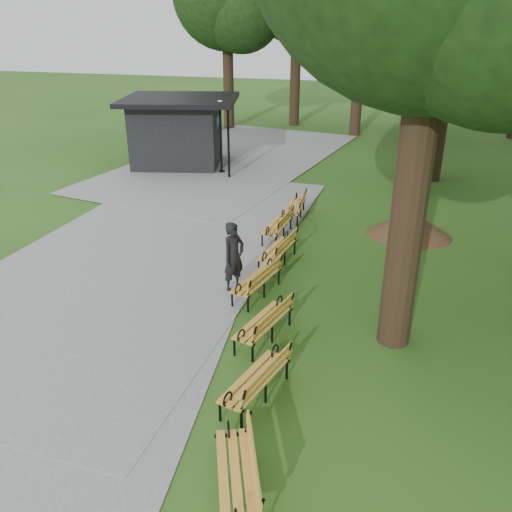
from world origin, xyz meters
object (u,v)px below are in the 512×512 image
(bench_0, at_px, (236,475))
(bench_4, at_px, (278,250))
(dirt_mound, at_px, (410,223))
(bench_5, at_px, (277,225))
(bench_1, at_px, (255,379))
(bench_2, at_px, (263,322))
(bench_6, at_px, (294,206))
(lamp_post, at_px, (220,122))
(kiosk, at_px, (177,131))
(person, at_px, (234,257))
(bench_3, at_px, (256,280))

(bench_0, relative_size, bench_4, 1.00)
(dirt_mound, bearing_deg, bench_4, -138.12)
(bench_5, bearing_deg, bench_1, 14.29)
(bench_4, bearing_deg, bench_2, 17.55)
(dirt_mound, bearing_deg, bench_6, 172.01)
(bench_0, relative_size, bench_5, 1.00)
(lamp_post, distance_m, bench_4, 9.98)
(kiosk, distance_m, bench_6, 8.96)
(bench_0, xyz_separation_m, bench_1, (-0.32, 2.20, 0.00))
(bench_5, bearing_deg, lamp_post, -144.61)
(person, bearing_deg, kiosk, 55.35)
(bench_0, relative_size, bench_1, 1.00)
(lamp_post, bearing_deg, dirt_mound, -33.23)
(bench_0, height_order, bench_1, same)
(bench_1, bearing_deg, bench_2, -153.94)
(dirt_mound, height_order, bench_4, bench_4)
(lamp_post, distance_m, bench_5, 8.20)
(dirt_mound, bearing_deg, kiosk, 149.68)
(bench_6, bearing_deg, person, -7.62)
(bench_0, distance_m, bench_5, 9.99)
(bench_3, distance_m, bench_6, 5.76)
(person, bearing_deg, bench_0, -136.18)
(bench_2, bearing_deg, bench_0, 24.48)
(dirt_mound, height_order, bench_5, bench_5)
(bench_2, height_order, bench_5, same)
(kiosk, xyz_separation_m, bench_0, (8.41, -17.48, -1.13))
(bench_3, relative_size, bench_6, 1.00)
(bench_0, relative_size, bench_2, 1.00)
(person, bearing_deg, bench_2, -121.26)
(person, height_order, dirt_mound, person)
(lamp_post, height_order, dirt_mound, lamp_post)
(lamp_post, xyz_separation_m, dirt_mound, (8.25, -5.41, -1.87))
(bench_3, relative_size, bench_4, 1.00)
(kiosk, bearing_deg, bench_6, -52.79)
(bench_1, relative_size, bench_2, 1.00)
(bench_0, height_order, bench_5, same)
(person, xyz_separation_m, bench_2, (1.32, -2.03, -0.49))
(bench_2, bearing_deg, bench_6, -158.12)
(bench_6, bearing_deg, bench_1, 4.07)
(bench_2, relative_size, bench_4, 1.00)
(bench_1, xyz_separation_m, bench_6, (-1.28, 9.57, 0.00))
(bench_3, bearing_deg, bench_2, 33.01)
(lamp_post, bearing_deg, bench_0, -70.28)
(bench_1, xyz_separation_m, bench_3, (-1.05, 3.82, 0.00))
(dirt_mound, relative_size, bench_2, 1.19)
(bench_5, relative_size, bench_6, 1.00)
(kiosk, distance_m, bench_0, 19.43)
(kiosk, distance_m, bench_1, 17.33)
(bench_0, bearing_deg, dirt_mound, 146.72)
(bench_2, distance_m, bench_5, 5.80)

